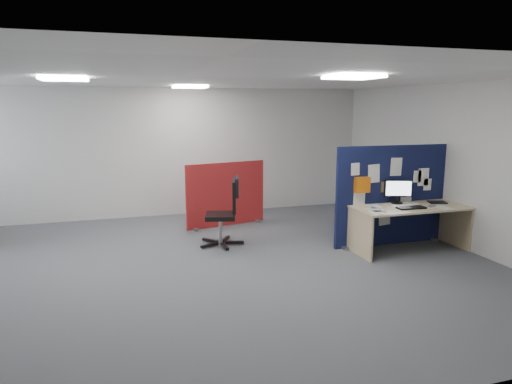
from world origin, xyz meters
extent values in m
plane|color=#56595E|center=(0.00, 0.00, 0.00)|extent=(9.00, 9.00, 0.00)
cube|color=white|center=(0.00, 0.00, 2.70)|extent=(9.00, 7.00, 0.02)
cube|color=silver|center=(0.00, 3.50, 1.35)|extent=(9.00, 0.02, 2.70)
cube|color=silver|center=(0.00, -3.50, 1.35)|extent=(9.00, 0.02, 2.70)
cube|color=silver|center=(4.50, 0.00, 1.35)|extent=(0.02, 7.00, 2.70)
cube|color=white|center=(2.00, -1.00, 2.67)|extent=(0.60, 0.60, 0.04)
cube|color=white|center=(-1.50, 0.50, 2.67)|extent=(0.60, 0.60, 0.04)
cube|color=white|center=(0.50, 2.50, 2.67)|extent=(0.60, 0.60, 0.04)
cube|color=#10113E|center=(3.48, 0.25, 0.84)|extent=(2.03, 0.06, 1.68)
cube|color=gray|center=(2.61, 0.25, 0.02)|extent=(0.08, 0.30, 0.04)
cube|color=gray|center=(4.35, 0.25, 0.02)|extent=(0.08, 0.30, 0.04)
cube|color=white|center=(2.77, 0.22, 1.32)|extent=(0.15, 0.01, 0.20)
cube|color=white|center=(3.11, 0.22, 1.23)|extent=(0.21, 0.01, 0.30)
cube|color=white|center=(3.52, 0.22, 1.33)|extent=(0.21, 0.01, 0.30)
cube|color=white|center=(3.95, 0.22, 1.15)|extent=(0.15, 0.01, 0.20)
cube|color=white|center=(2.86, 0.22, 0.84)|extent=(0.21, 0.01, 0.30)
cube|color=white|center=(3.75, 0.22, 0.75)|extent=(0.21, 0.01, 0.30)
cube|color=white|center=(4.16, 0.22, 1.00)|extent=(0.15, 0.01, 0.20)
cube|color=white|center=(3.35, 0.22, 0.50)|extent=(0.21, 0.01, 0.30)
cube|color=white|center=(4.07, 0.22, 1.13)|extent=(0.21, 0.01, 0.30)
cube|color=gold|center=(3.38, 0.22, 1.00)|extent=(0.24, 0.01, 0.18)
cube|color=orange|center=(2.88, 0.17, 1.06)|extent=(0.25, 0.10, 0.25)
cube|color=#D3BB87|center=(3.58, -0.15, 0.71)|extent=(1.86, 0.83, 0.03)
cube|color=#D3BB87|center=(2.68, -0.15, 0.35)|extent=(0.03, 0.76, 0.70)
cube|color=#D3BB87|center=(4.48, -0.15, 0.35)|extent=(0.03, 0.76, 0.70)
cube|color=#D3BB87|center=(3.58, 0.24, 0.55)|extent=(1.67, 0.02, 0.30)
cylinder|color=black|center=(3.51, 0.12, 0.74)|extent=(0.19, 0.19, 0.02)
cube|color=black|center=(3.51, 0.12, 0.80)|extent=(0.04, 0.04, 0.09)
cube|color=black|center=(3.51, 0.12, 0.98)|extent=(0.44, 0.18, 0.28)
cube|color=white|center=(3.51, 0.10, 0.98)|extent=(0.39, 0.14, 0.24)
cube|color=black|center=(3.50, -0.28, 0.74)|extent=(0.46, 0.20, 0.02)
cube|color=gray|center=(3.88, -0.28, 0.74)|extent=(0.11, 0.08, 0.03)
cube|color=black|center=(4.19, -0.03, 0.74)|extent=(0.34, 0.30, 0.01)
cube|color=maroon|center=(1.12, 2.28, 0.62)|extent=(1.63, 0.41, 1.24)
cube|color=gray|center=(0.44, 2.28, 0.02)|extent=(0.08, 0.30, 0.04)
cube|color=gray|center=(1.80, 2.28, 0.02)|extent=(0.08, 0.30, 0.04)
cube|color=black|center=(0.95, 0.96, 0.04)|extent=(0.32, 0.13, 0.04)
cube|color=black|center=(0.85, 1.21, 0.04)|extent=(0.21, 0.30, 0.04)
cube|color=black|center=(0.58, 1.19, 0.04)|extent=(0.24, 0.28, 0.04)
cube|color=black|center=(0.51, 0.93, 0.04)|extent=(0.31, 0.16, 0.04)
cube|color=black|center=(0.74, 0.78, 0.04)|extent=(0.07, 0.32, 0.04)
cylinder|color=gray|center=(0.72, 1.01, 0.26)|extent=(0.06, 0.06, 0.44)
cube|color=black|center=(0.72, 1.01, 0.51)|extent=(0.59, 0.59, 0.07)
cube|color=black|center=(0.95, 0.96, 0.84)|extent=(0.16, 0.44, 0.53)
cube|color=black|center=(0.99, 0.95, 1.00)|extent=(0.16, 0.40, 0.32)
cube|color=white|center=(2.90, -0.19, 0.73)|extent=(0.23, 0.31, 0.00)
cube|color=white|center=(3.03, 0.02, 0.73)|extent=(0.27, 0.34, 0.00)
cube|color=white|center=(4.02, -0.38, 0.73)|extent=(0.24, 0.32, 0.00)
cube|color=white|center=(2.83, -0.40, 0.73)|extent=(0.24, 0.32, 0.00)
cube|color=white|center=(3.74, 0.14, 0.73)|extent=(0.23, 0.32, 0.00)
cube|color=white|center=(3.43, -0.16, 0.73)|extent=(0.22, 0.31, 0.00)
camera|label=1|loc=(-0.88, -6.25, 2.30)|focal=32.00mm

